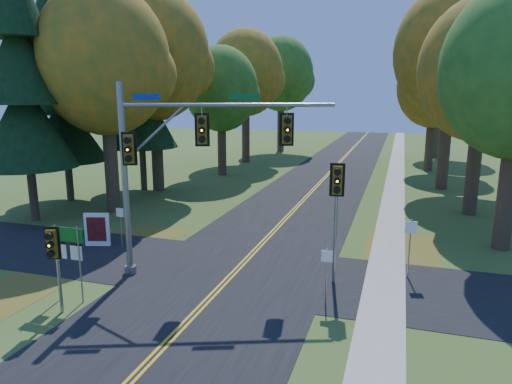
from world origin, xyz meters
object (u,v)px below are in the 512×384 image
(east_signal_pole, at_px, (337,194))
(info_kiosk, at_px, (97,230))
(route_sign_cluster, at_px, (68,248))
(traffic_mast, at_px, (177,154))

(east_signal_pole, xyz_separation_m, info_kiosk, (-12.03, 1.21, -2.90))
(route_sign_cluster, xyz_separation_m, info_kiosk, (-3.00, 5.59, -1.19))
(traffic_mast, xyz_separation_m, route_sign_cluster, (-2.65, -3.64, -3.10))
(route_sign_cluster, bearing_deg, traffic_mast, 53.93)
(traffic_mast, bearing_deg, east_signal_pole, -14.12)
(traffic_mast, distance_m, info_kiosk, 7.35)
(traffic_mast, height_order, east_signal_pole, traffic_mast)
(traffic_mast, xyz_separation_m, info_kiosk, (-5.64, 1.95, -4.29))
(traffic_mast, bearing_deg, info_kiosk, 140.20)
(info_kiosk, bearing_deg, east_signal_pole, -22.47)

